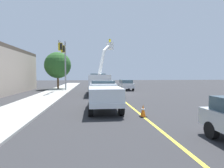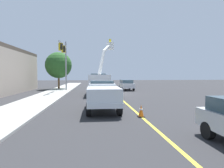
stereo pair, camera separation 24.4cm
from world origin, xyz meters
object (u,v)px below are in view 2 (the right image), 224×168
at_px(passing_minivan, 126,84).
at_px(traffic_cone_mid_front, 112,88).
at_px(service_pickup_truck, 103,95).
at_px(utility_bucket_truck, 99,82).
at_px(traffic_signal_mast, 64,57).
at_px(traffic_cone_leading, 141,111).

relative_size(passing_minivan, traffic_cone_mid_front, 5.71).
relative_size(service_pickup_truck, traffic_cone_mid_front, 6.66).
bearing_deg(utility_bucket_truck, passing_minivan, -37.83).
height_order(passing_minivan, traffic_signal_mast, traffic_signal_mast).
bearing_deg(traffic_signal_mast, utility_bucket_truck, -129.37).
bearing_deg(traffic_signal_mast, traffic_cone_leading, -157.72).
height_order(service_pickup_truck, traffic_signal_mast, traffic_signal_mast).
xyz_separation_m(service_pickup_truck, passing_minivan, (16.79, -4.75, -0.15)).
bearing_deg(traffic_cone_mid_front, traffic_signal_mast, 91.24).
bearing_deg(traffic_cone_leading, passing_minivan, -7.67).
relative_size(passing_minivan, traffic_cone_leading, 6.37).
distance_m(service_pickup_truck, passing_minivan, 17.45).
bearing_deg(utility_bucket_truck, traffic_cone_leading, -170.94).
height_order(utility_bucket_truck, traffic_cone_mid_front, utility_bucket_truck).
bearing_deg(traffic_cone_leading, utility_bucket_truck, 9.06).
bearing_deg(traffic_signal_mast, passing_minivan, -78.49).
distance_m(utility_bucket_truck, service_pickup_truck, 10.78).
bearing_deg(traffic_signal_mast, service_pickup_truck, -161.79).
height_order(service_pickup_truck, traffic_cone_mid_front, service_pickup_truck).
bearing_deg(traffic_cone_mid_front, utility_bucket_truck, 153.57).
bearing_deg(passing_minivan, service_pickup_truck, 164.20).
bearing_deg(service_pickup_truck, traffic_signal_mast, 18.21).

